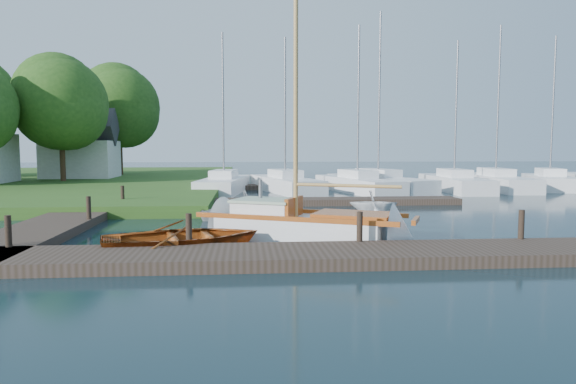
{
  "coord_description": "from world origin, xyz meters",
  "views": [
    {
      "loc": [
        -1.53,
        -18.32,
        2.81
      ],
      "look_at": [
        0.0,
        0.0,
        1.2
      ],
      "focal_mm": 32.0,
      "sensor_mm": 36.0,
      "label": 1
    }
  ],
  "objects": [
    {
      "name": "tender_b",
      "position": [
        -1.4,
        1.45,
        0.62
      ],
      "size": [
        2.8,
        2.57,
        1.24
      ],
      "primitive_type": "imported",
      "rotation": [
        0.0,
        0.0,
        1.83
      ],
      "color": "white",
      "rests_on": "ground"
    },
    {
      "name": "sailboat",
      "position": [
        0.33,
        -2.93,
        0.34
      ],
      "size": [
        7.31,
        4.78,
        9.83
      ],
      "rotation": [
        0.0,
        0.0,
        -0.43
      ],
      "color": "white",
      "rests_on": "ground"
    },
    {
      "name": "left_dock",
      "position": [
        -8.0,
        2.0,
        0.15
      ],
      "size": [
        2.2,
        18.0,
        0.3
      ],
      "primitive_type": "cube",
      "color": "#33271D",
      "rests_on": "ground"
    },
    {
      "name": "marina_boat_2",
      "position": [
        5.48,
        13.26,
        0.56
      ],
      "size": [
        4.26,
        8.67,
        10.27
      ],
      "rotation": [
        0.0,
        0.0,
        1.83
      ],
      "color": "white",
      "rests_on": "ground"
    },
    {
      "name": "marina_boat_0",
      "position": [
        -2.86,
        13.73,
        0.56
      ],
      "size": [
        3.27,
        8.03,
        9.77
      ],
      "rotation": [
        0.0,
        0.0,
        1.43
      ],
      "color": "white",
      "rests_on": "ground"
    },
    {
      "name": "dinghy",
      "position": [
        -3.24,
        -4.24,
        0.44
      ],
      "size": [
        4.91,
        4.04,
        0.89
      ],
      "primitive_type": "imported",
      "rotation": [
        0.0,
        0.0,
        1.83
      ],
      "color": "#8F3C12",
      "rests_on": "ground"
    },
    {
      "name": "tree_3",
      "position": [
        -14.0,
        18.05,
        5.81
      ],
      "size": [
        6.41,
        6.38,
        8.74
      ],
      "color": "#332114",
      "rests_on": "shore"
    },
    {
      "name": "mooring_post_2",
      "position": [
        1.5,
        -5.0,
        0.7
      ],
      "size": [
        0.16,
        0.16,
        0.8
      ],
      "primitive_type": "cylinder",
      "color": "black",
      "rests_on": "near_dock"
    },
    {
      "name": "pontoon",
      "position": [
        10.0,
        16.0,
        0.15
      ],
      "size": [
        30.0,
        1.6,
        0.3
      ],
      "primitive_type": "cube",
      "color": "#33271D",
      "rests_on": "ground"
    },
    {
      "name": "tender_d",
      "position": [
        3.97,
        3.24,
        0.53
      ],
      "size": [
        2.28,
        2.06,
        1.06
      ],
      "primitive_type": "imported",
      "rotation": [
        0.0,
        0.0,
        1.4
      ],
      "color": "white",
      "rests_on": "ground"
    },
    {
      "name": "far_dock",
      "position": [
        2.0,
        6.5,
        0.15
      ],
      "size": [
        14.0,
        1.6,
        0.3
      ],
      "primitive_type": "cube",
      "color": "#33271D",
      "rests_on": "ground"
    },
    {
      "name": "tender_a",
      "position": [
        -1.48,
        1.44,
        0.37
      ],
      "size": [
        3.72,
        2.79,
        0.73
      ],
      "primitive_type": "imported",
      "rotation": [
        0.0,
        0.0,
        1.5
      ],
      "color": "white",
      "rests_on": "ground"
    },
    {
      "name": "ground",
      "position": [
        0.0,
        0.0,
        0.0
      ],
      "size": [
        160.0,
        160.0,
        0.0
      ],
      "primitive_type": "plane",
      "color": "black",
      "rests_on": "ground"
    },
    {
      "name": "marina_boat_3",
      "position": [
        7.1,
        14.38,
        0.57
      ],
      "size": [
        5.37,
        9.59,
        11.38
      ],
      "rotation": [
        0.0,
        0.0,
        1.93
      ],
      "color": "white",
      "rests_on": "ground"
    },
    {
      "name": "tree_7",
      "position": [
        -12.0,
        26.05,
        6.2
      ],
      "size": [
        6.83,
        6.83,
        9.38
      ],
      "color": "#332114",
      "rests_on": "shore"
    },
    {
      "name": "mooring_post_3",
      "position": [
        6.0,
        -5.0,
        0.7
      ],
      "size": [
        0.16,
        0.16,
        0.8
      ],
      "primitive_type": "cylinder",
      "color": "black",
      "rests_on": "near_dock"
    },
    {
      "name": "marina_boat_4",
      "position": [
        12.0,
        13.87,
        0.56
      ],
      "size": [
        2.62,
        8.62,
        9.56
      ],
      "rotation": [
        0.0,
        0.0,
        1.52
      ],
      "color": "white",
      "rests_on": "ground"
    },
    {
      "name": "marina_boat_5",
      "position": [
        15.27,
        14.82,
        0.56
      ],
      "size": [
        2.94,
        9.39,
        10.8
      ],
      "rotation": [
        0.0,
        0.0,
        1.49
      ],
      "color": "white",
      "rests_on": "ground"
    },
    {
      "name": "mooring_post_0",
      "position": [
        -7.5,
        -5.0,
        0.7
      ],
      "size": [
        0.16,
        0.16,
        0.8
      ],
      "primitive_type": "cylinder",
      "color": "black",
      "rests_on": "near_dock"
    },
    {
      "name": "mooring_post_1",
      "position": [
        -3.0,
        -5.0,
        0.7
      ],
      "size": [
        0.16,
        0.16,
        0.8
      ],
      "primitive_type": "cylinder",
      "color": "black",
      "rests_on": "near_dock"
    },
    {
      "name": "house_c",
      "position": [
        -14.0,
        22.0,
        2.58
      ],
      "size": [
        5.25,
        4.0,
        5.28
      ],
      "color": "beige",
      "rests_on": "shore"
    },
    {
      "name": "marina_boat_1",
      "position": [
        0.99,
        13.93,
        0.56
      ],
      "size": [
        4.35,
        8.54,
        9.59
      ],
      "rotation": [
        0.0,
        0.0,
        1.84
      ],
      "color": "white",
      "rests_on": "ground"
    },
    {
      "name": "mooring_post_4",
      "position": [
        -7.0,
        0.0,
        0.7
      ],
      "size": [
        0.16,
        0.16,
        0.8
      ],
      "primitive_type": "cylinder",
      "color": "black",
      "rests_on": "left_dock"
    },
    {
      "name": "mooring_post_5",
      "position": [
        -7.0,
        5.0,
        0.7
      ],
      "size": [
        0.16,
        0.16,
        0.8
      ],
      "primitive_type": "cylinder",
      "color": "black",
      "rests_on": "left_dock"
    },
    {
      "name": "marina_boat_6",
      "position": [
        18.87,
        14.45,
        0.57
      ],
      "size": [
        4.1,
        7.09,
        10.1
      ],
      "rotation": [
        0.0,
        0.0,
        1.27
      ],
      "color": "white",
      "rests_on": "ground"
    },
    {
      "name": "near_dock",
      "position": [
        0.0,
        -6.0,
        0.15
      ],
      "size": [
        18.0,
        2.2,
        0.3
      ],
      "primitive_type": "cube",
      "color": "#33271D",
      "rests_on": "ground"
    }
  ]
}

